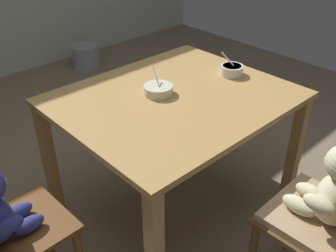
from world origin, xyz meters
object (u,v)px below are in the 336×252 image
at_px(teddy_chair_near_front, 329,205).
at_px(metal_pail, 86,57).
at_px(porridge_bowl_white_near_right, 232,70).
at_px(porridge_bowl_cream_center, 158,90).
at_px(dining_table, 174,113).

xyz_separation_m(teddy_chair_near_front, metal_pail, (0.74, 3.02, -0.44)).
bearing_deg(porridge_bowl_white_near_right, teddy_chair_near_front, -115.18).
height_order(teddy_chair_near_front, metal_pail, teddy_chair_near_front).
xyz_separation_m(porridge_bowl_white_near_right, porridge_bowl_cream_center, (-0.46, 0.10, -0.00)).
xyz_separation_m(teddy_chair_near_front, porridge_bowl_white_near_right, (0.39, 0.83, 0.20)).
bearing_deg(teddy_chair_near_front, dining_table, 0.27).
bearing_deg(dining_table, porridge_bowl_cream_center, 124.31).
relative_size(porridge_bowl_cream_center, metal_pail, 0.56).
xyz_separation_m(porridge_bowl_cream_center, metal_pail, (0.81, 2.08, -0.64)).
distance_m(teddy_chair_near_front, porridge_bowl_white_near_right, 0.94).
distance_m(porridge_bowl_cream_center, metal_pail, 2.32).
bearing_deg(porridge_bowl_white_near_right, dining_table, 175.42).
xyz_separation_m(dining_table, metal_pail, (0.77, 2.15, -0.52)).
bearing_deg(dining_table, porridge_bowl_white_near_right, -4.58).
xyz_separation_m(dining_table, porridge_bowl_white_near_right, (0.42, -0.03, 0.13)).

